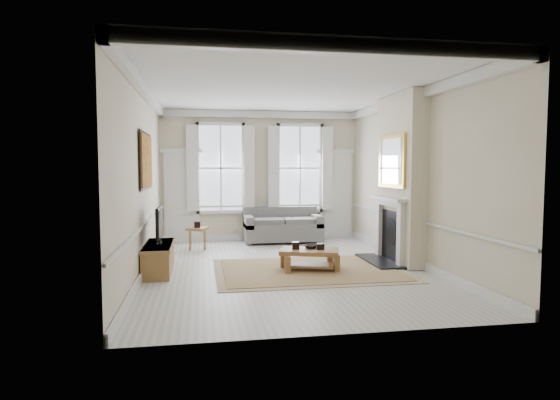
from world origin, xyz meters
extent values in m
plane|color=#B7B5AD|center=(0.00, 0.00, 0.00)|extent=(7.20, 7.20, 0.00)
plane|color=white|center=(0.00, 0.00, 3.40)|extent=(7.20, 7.20, 0.00)
plane|color=beige|center=(0.00, 3.60, 1.70)|extent=(5.20, 0.00, 5.20)
plane|color=beige|center=(-2.60, 0.00, 1.70)|extent=(0.00, 7.20, 7.20)
plane|color=beige|center=(2.60, 0.00, 1.70)|extent=(0.00, 7.20, 7.20)
cube|color=silver|center=(-2.05, 3.56, 1.15)|extent=(0.90, 0.08, 2.30)
cube|color=silver|center=(2.05, 3.56, 1.15)|extent=(0.90, 0.08, 2.30)
cube|color=#C18721|center=(-2.56, 0.30, 2.05)|extent=(0.05, 1.66, 1.06)
cube|color=beige|center=(2.43, 0.20, 1.70)|extent=(0.35, 1.70, 3.38)
cube|color=black|center=(2.00, 0.20, 0.03)|extent=(0.55, 1.50, 0.05)
cube|color=silver|center=(2.20, -0.35, 0.57)|extent=(0.10, 0.18, 1.15)
cube|color=silver|center=(2.20, 0.75, 0.57)|extent=(0.10, 0.18, 1.15)
cube|color=silver|center=(2.15, 0.20, 1.30)|extent=(0.20, 1.45, 0.06)
cube|color=black|center=(2.25, 0.20, 0.55)|extent=(0.02, 0.92, 1.00)
cube|color=gold|center=(2.21, 0.20, 2.05)|extent=(0.06, 1.26, 1.06)
cube|color=#585856|center=(0.50, 3.05, 0.28)|extent=(1.96, 0.95, 0.45)
cube|color=#585856|center=(0.50, 3.43, 0.67)|extent=(1.96, 0.20, 0.44)
cube|color=#585856|center=(-0.38, 3.05, 0.55)|extent=(0.20, 0.95, 0.30)
cube|color=#585856|center=(1.38, 3.05, 0.55)|extent=(0.20, 0.95, 0.30)
cylinder|color=olive|center=(-0.36, 2.69, 0.04)|extent=(0.06, 0.06, 0.08)
cylinder|color=olive|center=(1.36, 3.41, 0.04)|extent=(0.06, 0.06, 0.08)
cube|color=olive|center=(-1.66, 2.39, 0.48)|extent=(0.55, 0.55, 0.06)
cube|color=olive|center=(-1.82, 2.23, 0.23)|extent=(0.05, 0.05, 0.45)
cube|color=olive|center=(-1.50, 2.23, 0.23)|extent=(0.05, 0.05, 0.45)
cube|color=olive|center=(-1.82, 2.55, 0.23)|extent=(0.05, 0.05, 0.45)
cube|color=olive|center=(-1.50, 2.55, 0.23)|extent=(0.05, 0.05, 0.45)
cube|color=olive|center=(0.43, -0.29, 0.01)|extent=(3.50, 2.60, 0.02)
cube|color=olive|center=(0.43, -0.29, 0.36)|extent=(1.21, 0.92, 0.08)
cube|color=olive|center=(-0.01, -0.50, 0.16)|extent=(0.10, 0.10, 0.32)
cube|color=olive|center=(0.86, -0.50, 0.16)|extent=(0.10, 0.10, 0.32)
cube|color=olive|center=(-0.01, -0.08, 0.16)|extent=(0.10, 0.10, 0.32)
cube|color=olive|center=(0.86, -0.08, 0.16)|extent=(0.10, 0.10, 0.32)
cylinder|color=black|center=(0.18, -0.24, 0.47)|extent=(0.14, 0.14, 0.14)
cylinder|color=black|center=(0.63, -0.34, 0.46)|extent=(0.15, 0.15, 0.11)
imported|color=black|center=(0.48, -0.19, 0.44)|extent=(0.34, 0.34, 0.06)
cube|color=olive|center=(-2.34, 0.02, 0.26)|extent=(0.48, 1.48, 0.53)
cube|color=black|center=(-2.32, 0.02, 0.54)|extent=(0.08, 0.30, 0.03)
cube|color=black|center=(-2.32, 0.02, 0.93)|extent=(0.05, 0.90, 0.55)
cube|color=black|center=(-2.29, 0.02, 0.93)|extent=(0.01, 0.83, 0.49)
camera|label=1|loc=(-1.55, -8.71, 1.95)|focal=30.00mm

